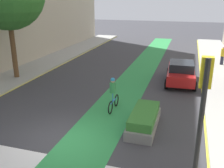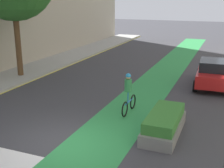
{
  "view_description": "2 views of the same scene",
  "coord_description": "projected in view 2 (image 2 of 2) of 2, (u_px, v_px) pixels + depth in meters",
  "views": [
    {
      "loc": [
        4.88,
        -8.53,
        5.77
      ],
      "look_at": [
        0.9,
        4.63,
        1.11
      ],
      "focal_mm": 40.99,
      "sensor_mm": 36.0,
      "label": 1
    },
    {
      "loc": [
        5.2,
        -8.2,
        4.99
      ],
      "look_at": [
        0.32,
        3.99,
        1.14
      ],
      "focal_mm": 47.43,
      "sensor_mm": 36.0,
      "label": 2
    }
  ],
  "objects": [
    {
      "name": "bike_lane_paint",
      "position": [
        93.0,
        149.0,
        10.13
      ],
      "size": [
        2.4,
        60.0,
        0.01
      ],
      "primitive_type": "cube",
      "color": "#2D8C47",
      "rests_on": "ground_plane"
    },
    {
      "name": "cyclist_in_lane",
      "position": [
        129.0,
        92.0,
        13.0
      ],
      "size": [
        0.32,
        1.73,
        1.86
      ],
      "color": "black",
      "rests_on": "ground_plane"
    },
    {
      "name": "ground_plane",
      "position": [
        62.0,
        143.0,
        10.56
      ],
      "size": [
        120.0,
        120.0,
        0.0
      ],
      "primitive_type": "plane",
      "color": "#38383D"
    },
    {
      "name": "car_red_right_far",
      "position": [
        214.0,
        73.0,
        17.05
      ],
      "size": [
        2.17,
        4.27,
        1.57
      ],
      "color": "#A51919",
      "rests_on": "ground_plane"
    },
    {
      "name": "median_planter",
      "position": [
        164.0,
        123.0,
        11.19
      ],
      "size": [
        1.19,
        3.01,
        0.85
      ],
      "color": "slate",
      "rests_on": "ground_plane"
    }
  ]
}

